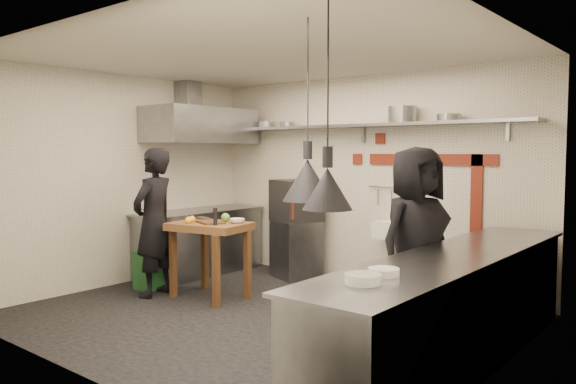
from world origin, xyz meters
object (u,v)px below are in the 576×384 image
Objects in this scene: oven_stand at (296,249)px; combi_oven at (297,201)px; chef_left at (154,222)px; green_bin at (150,270)px; chef_right at (416,242)px; prep_table at (210,260)px.

oven_stand is 1.30× the size of combi_oven.
oven_stand is at bearing 144.67° from chef_left.
oven_stand is 2.03m from green_bin.
combi_oven is 2.21m from green_bin.
combi_oven is 0.34× the size of chef_right.
oven_stand is 0.69m from combi_oven.
oven_stand reaches higher than green_bin.
chef_left is (0.32, -0.16, 0.66)m from green_bin.
chef_right is at bearing -4.48° from oven_stand.
oven_stand is 2.82m from chef_right.
chef_right is (2.47, -1.26, 0.51)m from oven_stand.
prep_table is 0.84m from chef_left.
combi_oven is 2.06m from chef_left.
chef_left is at bearing -87.81° from combi_oven.
green_bin is (-1.03, -1.76, -0.84)m from combi_oven.
chef_right reaches higher than oven_stand.
combi_oven is at bearing 145.13° from chef_left.
combi_oven is at bearing 132.99° from oven_stand.
prep_table is at bearing 106.17° from chef_left.
green_bin is at bearing -178.38° from prep_table.
combi_oven reaches higher than oven_stand.
oven_stand is 2.10m from chef_left.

